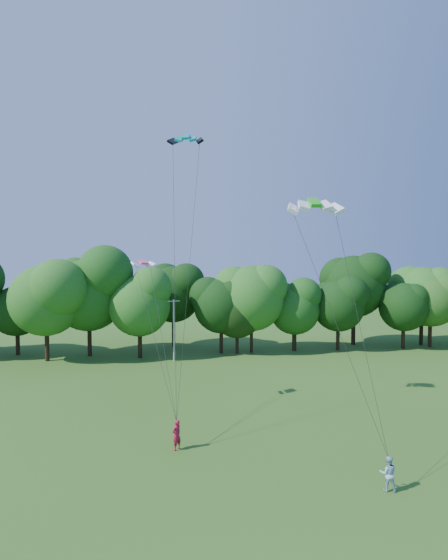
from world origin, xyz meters
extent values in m
plane|color=#315C19|center=(0.00, 0.00, 0.00)|extent=(160.00, 160.00, 0.00)
cylinder|color=#AEAFA6|center=(-2.85, 31.00, 3.54)|extent=(0.18, 0.18, 7.08)
cube|color=#AEAFA6|center=(-2.85, 31.00, 6.91)|extent=(1.39, 0.42, 0.08)
imported|color=#A91530|center=(-3.32, 7.83, 0.93)|extent=(0.80, 0.79, 1.86)
imported|color=#9CBFD8|center=(7.19, 1.57, 0.89)|extent=(1.04, 0.92, 1.78)
cube|color=#059896|center=(-2.35, 13.00, 20.47)|extent=(2.59, 1.56, 0.63)
cube|color=green|center=(4.59, 5.67, 15.04)|extent=(3.21, 1.73, 0.73)
cube|color=#FB4584|center=(-5.58, 15.26, 11.52)|extent=(1.98, 1.53, 0.37)
cylinder|color=#2E2112|center=(5.02, 34.11, 1.79)|extent=(0.40, 0.40, 3.57)
ellipsoid|color=black|center=(5.02, 34.11, 6.49)|extent=(7.14, 7.14, 7.79)
cylinder|color=black|center=(30.97, 34.21, 1.89)|extent=(0.49, 0.49, 3.77)
ellipsoid|color=#254E17|center=(30.97, 34.21, 6.86)|extent=(7.55, 7.55, 8.23)
camera|label=1|loc=(-4.14, -18.68, 11.88)|focal=28.00mm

